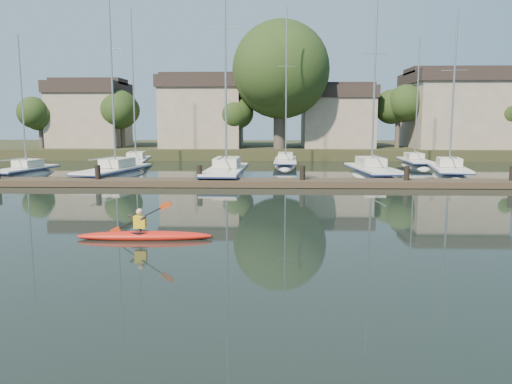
{
  "coord_description": "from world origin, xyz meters",
  "views": [
    {
      "loc": [
        1.18,
        -14.81,
        3.81
      ],
      "look_at": [
        0.63,
        3.26,
        1.2
      ],
      "focal_mm": 35.0,
      "sensor_mm": 36.0,
      "label": 1
    }
  ],
  "objects_px": {
    "sailboat_4": "(449,179)",
    "dock": "(251,183)",
    "kayak": "(144,234)",
    "sailboat_1": "(114,180)",
    "sailboat_0": "(25,178)",
    "sailboat_5": "(136,168)",
    "sailboat_7": "(415,168)",
    "sailboat_6": "(285,168)",
    "sailboat_2": "(226,182)",
    "sailboat_3": "(372,180)"
  },
  "relations": [
    {
      "from": "sailboat_0",
      "to": "sailboat_5",
      "type": "height_order",
      "value": "sailboat_5"
    },
    {
      "from": "kayak",
      "to": "sailboat_3",
      "type": "xyz_separation_m",
      "value": [
        10.93,
        18.05,
        -0.38
      ]
    },
    {
      "from": "sailboat_4",
      "to": "sailboat_2",
      "type": "bearing_deg",
      "value": -163.3
    },
    {
      "from": "sailboat_5",
      "to": "sailboat_6",
      "type": "bearing_deg",
      "value": -6.2
    },
    {
      "from": "sailboat_5",
      "to": "sailboat_7",
      "type": "height_order",
      "value": "sailboat_5"
    },
    {
      "from": "dock",
      "to": "sailboat_0",
      "type": "relative_size",
      "value": 3.18
    },
    {
      "from": "sailboat_2",
      "to": "sailboat_7",
      "type": "distance_m",
      "value": 17.7
    },
    {
      "from": "sailboat_0",
      "to": "sailboat_2",
      "type": "xyz_separation_m",
      "value": [
        14.1,
        -1.34,
        -0.03
      ]
    },
    {
      "from": "sailboat_0",
      "to": "sailboat_5",
      "type": "xyz_separation_m",
      "value": [
        5.64,
        7.71,
        0.0
      ]
    },
    {
      "from": "dock",
      "to": "sailboat_5",
      "type": "relative_size",
      "value": 2.43
    },
    {
      "from": "sailboat_2",
      "to": "kayak",
      "type": "bearing_deg",
      "value": -91.57
    },
    {
      "from": "kayak",
      "to": "sailboat_2",
      "type": "bearing_deg",
      "value": 83.78
    },
    {
      "from": "sailboat_4",
      "to": "sailboat_6",
      "type": "bearing_deg",
      "value": 154.98
    },
    {
      "from": "sailboat_1",
      "to": "dock",
      "type": "bearing_deg",
      "value": -12.37
    },
    {
      "from": "sailboat_4",
      "to": "sailboat_5",
      "type": "relative_size",
      "value": 0.89
    },
    {
      "from": "sailboat_1",
      "to": "sailboat_7",
      "type": "height_order",
      "value": "sailboat_1"
    },
    {
      "from": "sailboat_4",
      "to": "sailboat_3",
      "type": "bearing_deg",
      "value": -164.19
    },
    {
      "from": "sailboat_0",
      "to": "sailboat_1",
      "type": "bearing_deg",
      "value": 2.11
    },
    {
      "from": "sailboat_0",
      "to": "sailboat_1",
      "type": "relative_size",
      "value": 0.74
    },
    {
      "from": "kayak",
      "to": "sailboat_4",
      "type": "xyz_separation_m",
      "value": [
        16.23,
        18.51,
        -0.37
      ]
    },
    {
      "from": "sailboat_4",
      "to": "dock",
      "type": "bearing_deg",
      "value": -147.48
    },
    {
      "from": "kayak",
      "to": "sailboat_7",
      "type": "distance_m",
      "value": 30.89
    },
    {
      "from": "sailboat_4",
      "to": "sailboat_6",
      "type": "xyz_separation_m",
      "value": [
        -10.93,
        7.88,
        0.04
      ]
    },
    {
      "from": "dock",
      "to": "sailboat_0",
      "type": "xyz_separation_m",
      "value": [
        -15.89,
        5.08,
        -0.38
      ]
    },
    {
      "from": "sailboat_1",
      "to": "sailboat_3",
      "type": "height_order",
      "value": "sailboat_1"
    },
    {
      "from": "sailboat_2",
      "to": "sailboat_7",
      "type": "relative_size",
      "value": 1.42
    },
    {
      "from": "dock",
      "to": "sailboat_5",
      "type": "distance_m",
      "value": 16.4
    },
    {
      "from": "sailboat_6",
      "to": "sailboat_7",
      "type": "distance_m",
      "value": 10.82
    },
    {
      "from": "dock",
      "to": "sailboat_2",
      "type": "distance_m",
      "value": 4.17
    },
    {
      "from": "sailboat_0",
      "to": "sailboat_3",
      "type": "relative_size",
      "value": 0.76
    },
    {
      "from": "kayak",
      "to": "dock",
      "type": "height_order",
      "value": "kayak"
    },
    {
      "from": "kayak",
      "to": "sailboat_6",
      "type": "distance_m",
      "value": 26.93
    },
    {
      "from": "sailboat_0",
      "to": "sailboat_6",
      "type": "relative_size",
      "value": 0.76
    },
    {
      "from": "sailboat_3",
      "to": "sailboat_6",
      "type": "height_order",
      "value": "sailboat_6"
    },
    {
      "from": "sailboat_5",
      "to": "kayak",
      "type": "bearing_deg",
      "value": -82.23
    },
    {
      "from": "sailboat_2",
      "to": "sailboat_5",
      "type": "xyz_separation_m",
      "value": [
        -8.46,
        9.05,
        0.03
      ]
    },
    {
      "from": "sailboat_3",
      "to": "sailboat_7",
      "type": "xyz_separation_m",
      "value": [
        5.19,
        8.3,
        0.04
      ]
    },
    {
      "from": "sailboat_0",
      "to": "sailboat_7",
      "type": "distance_m",
      "value": 30.2
    },
    {
      "from": "kayak",
      "to": "sailboat_3",
      "type": "distance_m",
      "value": 21.1
    },
    {
      "from": "sailboat_2",
      "to": "sailboat_4",
      "type": "distance_m",
      "value": 15.19
    },
    {
      "from": "dock",
      "to": "sailboat_4",
      "type": "distance_m",
      "value": 14.34
    },
    {
      "from": "kayak",
      "to": "sailboat_1",
      "type": "distance_m",
      "value": 18.48
    },
    {
      "from": "sailboat_3",
      "to": "sailboat_6",
      "type": "distance_m",
      "value": 10.07
    },
    {
      "from": "sailboat_7",
      "to": "dock",
      "type": "bearing_deg",
      "value": -133.42
    },
    {
      "from": "sailboat_0",
      "to": "sailboat_1",
      "type": "height_order",
      "value": "sailboat_1"
    },
    {
      "from": "sailboat_5",
      "to": "dock",
      "type": "bearing_deg",
      "value": -59.29
    },
    {
      "from": "kayak",
      "to": "sailboat_1",
      "type": "xyz_separation_m",
      "value": [
        -6.44,
        17.32,
        -0.37
      ]
    },
    {
      "from": "dock",
      "to": "sailboat_1",
      "type": "bearing_deg",
      "value": 156.24
    },
    {
      "from": "sailboat_1",
      "to": "sailboat_6",
      "type": "relative_size",
      "value": 1.03
    },
    {
      "from": "sailboat_4",
      "to": "sailboat_1",
      "type": "bearing_deg",
      "value": -166.2
    }
  ]
}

